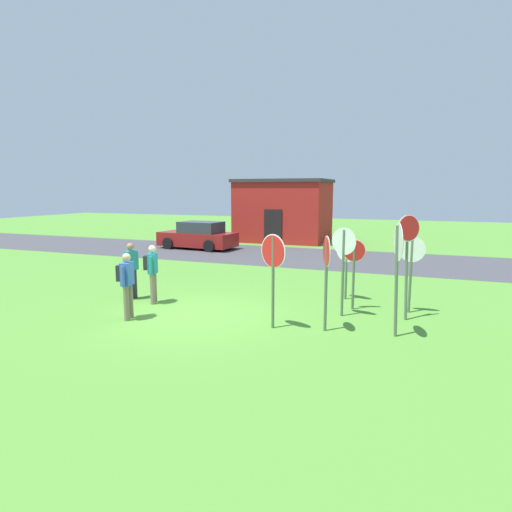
# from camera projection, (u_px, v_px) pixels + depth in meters

# --- Properties ---
(ground_plane) EXTENTS (80.00, 80.00, 0.00)m
(ground_plane) POSITION_uv_depth(u_px,v_px,m) (188.00, 315.00, 11.39)
(ground_plane) COLOR #518E33
(street_asphalt) EXTENTS (60.00, 6.40, 0.01)m
(street_asphalt) POSITION_uv_depth(u_px,v_px,m) (300.00, 257.00, 21.32)
(street_asphalt) COLOR #424247
(street_asphalt) RESTS_ON ground
(building_background) EXTENTS (5.69, 4.21, 3.90)m
(building_background) POSITION_uv_depth(u_px,v_px,m) (283.00, 210.00, 27.68)
(building_background) COLOR #B2231E
(building_background) RESTS_ON ground
(parked_car_on_street) EXTENTS (4.43, 2.27, 1.51)m
(parked_car_on_street) POSITION_uv_depth(u_px,v_px,m) (198.00, 236.00, 24.18)
(parked_car_on_street) COLOR maroon
(parked_car_on_street) RESTS_ON ground
(stop_sign_leaning_left) EXTENTS (0.60, 0.17, 1.93)m
(stop_sign_leaning_left) POSITION_uv_depth(u_px,v_px,m) (354.00, 263.00, 11.77)
(stop_sign_leaning_left) COLOR #51664C
(stop_sign_leaning_left) RESTS_ON ground
(stop_sign_low_front) EXTENTS (0.30, 0.66, 2.22)m
(stop_sign_low_front) POSITION_uv_depth(u_px,v_px,m) (326.00, 267.00, 9.90)
(stop_sign_low_front) COLOR #51664C
(stop_sign_low_front) RESTS_ON ground
(stop_sign_rear_left) EXTENTS (0.66, 0.26, 2.30)m
(stop_sign_rear_left) POSITION_uv_depth(u_px,v_px,m) (343.00, 257.00, 11.10)
(stop_sign_rear_left) COLOR #51664C
(stop_sign_rear_left) RESTS_ON ground
(stop_sign_far_back) EXTENTS (0.52, 0.48, 2.64)m
(stop_sign_far_back) POSITION_uv_depth(u_px,v_px,m) (408.00, 250.00, 10.76)
(stop_sign_far_back) COLOR #51664C
(stop_sign_far_back) RESTS_ON ground
(stop_sign_center_cluster) EXTENTS (0.27, 0.82, 2.56)m
(stop_sign_center_cluster) POSITION_uv_depth(u_px,v_px,m) (398.00, 258.00, 9.47)
(stop_sign_center_cluster) COLOR #51664C
(stop_sign_center_cluster) RESTS_ON ground
(stop_sign_leaning_right) EXTENTS (0.69, 0.11, 2.05)m
(stop_sign_leaning_right) POSITION_uv_depth(u_px,v_px,m) (411.00, 261.00, 11.45)
(stop_sign_leaning_right) COLOR #51664C
(stop_sign_leaning_right) RESTS_ON ground
(stop_sign_nearest) EXTENTS (0.71, 0.37, 2.24)m
(stop_sign_nearest) POSITION_uv_depth(u_px,v_px,m) (273.00, 264.00, 10.10)
(stop_sign_nearest) COLOR #51664C
(stop_sign_nearest) RESTS_ON ground
(stop_sign_tallest) EXTENTS (0.69, 0.35, 1.89)m
(stop_sign_tallest) POSITION_uv_depth(u_px,v_px,m) (347.00, 257.00, 12.87)
(stop_sign_tallest) COLOR #51664C
(stop_sign_tallest) RESTS_ON ground
(person_in_teal) EXTENTS (0.44, 0.54, 1.69)m
(person_in_teal) POSITION_uv_depth(u_px,v_px,m) (152.00, 270.00, 12.44)
(person_in_teal) COLOR #7A6B56
(person_in_teal) RESTS_ON ground
(person_holding_notes) EXTENTS (0.29, 0.56, 1.69)m
(person_holding_notes) POSITION_uv_depth(u_px,v_px,m) (131.00, 268.00, 12.94)
(person_holding_notes) COLOR #2D2D33
(person_holding_notes) RESTS_ON ground
(person_with_sunhat) EXTENTS (0.41, 0.56, 1.69)m
(person_with_sunhat) POSITION_uv_depth(u_px,v_px,m) (127.00, 281.00, 10.88)
(person_with_sunhat) COLOR #7A6B56
(person_with_sunhat) RESTS_ON ground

